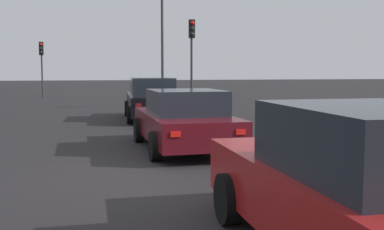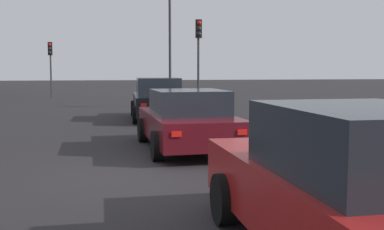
{
  "view_description": "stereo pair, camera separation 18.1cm",
  "coord_description": "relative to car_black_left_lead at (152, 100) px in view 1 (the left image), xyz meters",
  "views": [
    {
      "loc": [
        -8.39,
        0.64,
        1.92
      ],
      "look_at": [
        -0.45,
        -0.99,
        1.13
      ],
      "focal_mm": 43.64,
      "sensor_mm": 36.0,
      "label": 1
    },
    {
      "loc": [
        -8.42,
        0.46,
        1.92
      ],
      "look_at": [
        -0.45,
        -0.99,
        1.13
      ],
      "focal_mm": 43.64,
      "sensor_mm": 36.0,
      "label": 2
    }
  ],
  "objects": [
    {
      "name": "car_red_left_third",
      "position": [
        -13.99,
        -0.38,
        -0.01
      ],
      "size": [
        4.71,
        2.01,
        1.59
      ],
      "rotation": [
        0.0,
        0.0,
        0.01
      ],
      "color": "maroon",
      "rests_on": "ground_plane"
    },
    {
      "name": "ground_plane",
      "position": [
        -9.58,
        1.46,
        -0.87
      ],
      "size": [
        160.0,
        160.0,
        0.2
      ],
      "primitive_type": "cube",
      "color": "black"
    },
    {
      "name": "car_maroon_left_second",
      "position": [
        -6.98,
        0.03,
        -0.07
      ],
      "size": [
        4.44,
        2.21,
        1.45
      ],
      "rotation": [
        0.0,
        0.0,
        0.04
      ],
      "color": "#510F16",
      "rests_on": "ground_plane"
    },
    {
      "name": "traffic_light_near_left",
      "position": [
        15.64,
        5.76,
        1.99
      ],
      "size": [
        0.32,
        0.29,
        3.83
      ],
      "rotation": [
        0.0,
        0.0,
        3.09
      ],
      "color": "#2D2D30",
      "rests_on": "ground_plane"
    },
    {
      "name": "traffic_light_near_right",
      "position": [
        4.7,
        -2.54,
        2.36
      ],
      "size": [
        0.32,
        0.29,
        4.38
      ],
      "rotation": [
        0.0,
        0.0,
        3.21
      ],
      "color": "#2D2D30",
      "rests_on": "ground_plane"
    },
    {
      "name": "car_black_left_lead",
      "position": [
        0.0,
        0.0,
        0.0
      ],
      "size": [
        4.73,
        2.14,
        1.62
      ],
      "rotation": [
        0.0,
        0.0,
        -0.03
      ],
      "color": "black",
      "rests_on": "ground_plane"
    },
    {
      "name": "street_lamp_kerbside",
      "position": [
        11.29,
        -2.0,
        3.95
      ],
      "size": [
        0.56,
        0.36,
        8.12
      ],
      "color": "#2D2D30",
      "rests_on": "ground_plane"
    }
  ]
}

